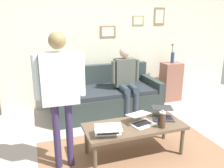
{
  "coord_description": "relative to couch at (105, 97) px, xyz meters",
  "views": [
    {
      "loc": [
        1.11,
        2.5,
        1.82
      ],
      "look_at": [
        -0.04,
        -0.82,
        0.8
      ],
      "focal_mm": 37.42,
      "sensor_mm": 36.0,
      "label": 1
    }
  ],
  "objects": [
    {
      "name": "ground_plane",
      "position": [
        0.16,
        1.62,
        -0.3
      ],
      "size": [
        7.68,
        7.68,
        0.0
      ],
      "primitive_type": "plane",
      "color": "#B8A49F"
    },
    {
      "name": "area_rug",
      "position": [
        0.07,
        1.64,
        -0.3
      ],
      "size": [
        2.52,
        1.64,
        0.01
      ],
      "primitive_type": "cube",
      "color": "#8F6347",
      "rests_on": "ground_plane"
    },
    {
      "name": "back_wall",
      "position": [
        0.16,
        -0.58,
        1.05
      ],
      "size": [
        7.04,
        0.11,
        2.7
      ],
      "color": "silver",
      "rests_on": "ground_plane"
    },
    {
      "name": "couch",
      "position": [
        0.0,
        0.0,
        0.0
      ],
      "size": [
        2.05,
        0.94,
        0.88
      ],
      "color": "#2F3A38",
      "rests_on": "ground_plane"
    },
    {
      "name": "coffee_table",
      "position": [
        0.07,
        1.54,
        0.08
      ],
      "size": [
        1.33,
        0.57,
        0.43
      ],
      "color": "brown",
      "rests_on": "ground_plane"
    },
    {
      "name": "laptop_left",
      "position": [
        -0.03,
        1.54,
        0.17
      ],
      "size": [
        0.36,
        0.38,
        0.14
      ],
      "color": "silver",
      "rests_on": "coffee_table"
    },
    {
      "name": "laptop_center",
      "position": [
        0.48,
        1.66,
        0.17
      ],
      "size": [
        0.38,
        0.36,
        0.13
      ],
      "color": "silver",
      "rests_on": "coffee_table"
    },
    {
      "name": "laptop_right",
      "position": [
        -0.41,
        1.45,
        0.18
      ],
      "size": [
        0.39,
        0.42,
        0.13
      ],
      "color": "#28282D",
      "rests_on": "coffee_table"
    },
    {
      "name": "french_press",
      "position": [
        -0.24,
        1.72,
        0.24
      ],
      "size": [
        0.1,
        0.08,
        0.25
      ],
      "color": "#4C3323",
      "rests_on": "coffee_table"
    },
    {
      "name": "side_shelf",
      "position": [
        -1.6,
        -0.19,
        0.12
      ],
      "size": [
        0.42,
        0.32,
        0.85
      ],
      "color": "#945D4D",
      "rests_on": "ground_plane"
    },
    {
      "name": "flower_vase",
      "position": [
        -1.6,
        -0.19,
        0.7
      ],
      "size": [
        0.09,
        0.08,
        0.44
      ],
      "color": "navy",
      "rests_on": "side_shelf"
    },
    {
      "name": "person_standing",
      "position": [
        1.0,
        1.51,
        0.77
      ],
      "size": [
        0.59,
        0.2,
        1.67
      ],
      "color": "#372B51",
      "rests_on": "ground_plane"
    },
    {
      "name": "person_seated",
      "position": [
        -0.34,
        0.23,
        0.43
      ],
      "size": [
        0.55,
        0.51,
        1.28
      ],
      "color": "#333F4C",
      "rests_on": "ground_plane"
    }
  ]
}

